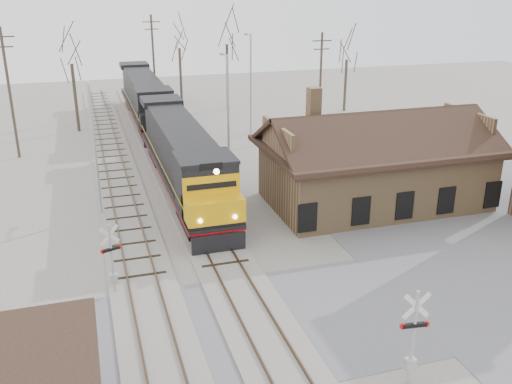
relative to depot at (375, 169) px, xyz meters
The scene contains 19 objects.
ground 17.14m from the depot, 134.97° to the right, with size 140.00×140.00×0.00m, color #9E998F.
road 17.13m from the depot, 134.97° to the right, with size 60.00×9.00×0.03m, color slate.
track_main 12.58m from the depot, 165.97° to the left, with size 3.40×90.00×0.24m.
track_siding 16.92m from the depot, 169.70° to the left, with size 3.40×90.00×0.24m.
depot is the anchor object (origin of this frame).
locomotive_lead 13.36m from the depot, 153.80° to the left, with size 3.32×22.19×4.93m.
locomotive_trailing 30.80m from the depot, 112.91° to the left, with size 3.32×22.19×4.67m.
crossbuck_near 19.02m from the depot, 113.91° to the right, with size 1.16×0.30×4.06m.
crossbuck_far 19.30m from the depot, 158.06° to the right, with size 1.02×0.43×3.70m.
streetlight_a 18.52m from the depot, 168.93° to the left, with size 0.25×2.04×8.50m.
streetlight_b 11.83m from the depot, 134.97° to the left, with size 0.25×2.04×9.40m.
streetlight_c 20.68m from the depot, 97.62° to the left, with size 0.25×2.04×9.64m.
utility_pole_a 30.58m from the depot, 142.57° to the left, with size 2.00×0.24×10.93m.
utility_pole_b 36.48m from the depot, 106.04° to the left, with size 2.00×0.24×10.72m.
utility_pole_c 20.57m from the depot, 77.38° to the left, with size 2.00×0.24×9.64m.
tree_b 33.11m from the depot, 125.69° to the left, with size 4.48×4.48×10.97m.
tree_c 39.72m from the depot, 99.20° to the left, with size 4.31×4.31×10.57m.
tree_d 32.89m from the depot, 93.47° to the left, with size 4.97×4.97×12.19m.
tree_e 29.68m from the depot, 68.37° to the left, with size 3.90×3.90×9.55m.
Camera 1 is at (-6.51, -20.66, 14.53)m, focal length 40.00 mm.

